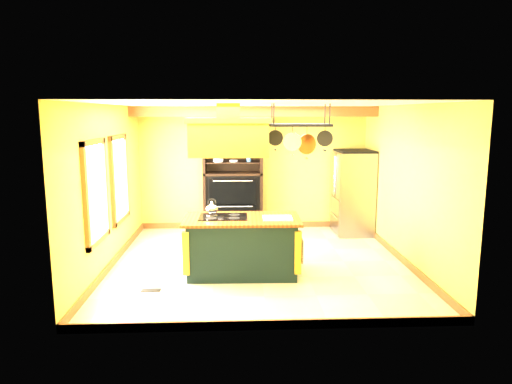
{
  "coord_description": "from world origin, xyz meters",
  "views": [
    {
      "loc": [
        -0.39,
        -7.57,
        2.55
      ],
      "look_at": [
        -0.04,
        0.3,
        1.19
      ],
      "focal_mm": 32.0,
      "sensor_mm": 36.0,
      "label": 1
    }
  ],
  "objects": [
    {
      "name": "pot_rack",
      "position": [
        0.61,
        -0.52,
        2.28
      ],
      "size": [
        0.99,
        0.47,
        0.78
      ],
      "color": "black",
      "rests_on": "ceiling"
    },
    {
      "name": "range_hood",
      "position": [
        -0.5,
        -0.52,
        2.22
      ],
      "size": [
        1.27,
        0.72,
        0.8
      ],
      "color": "#AF8E2B",
      "rests_on": "ceiling"
    },
    {
      "name": "floor",
      "position": [
        0.0,
        0.0,
        0.0
      ],
      "size": [
        5.0,
        5.0,
        0.0
      ],
      "primitive_type": "plane",
      "color": "beige",
      "rests_on": "ground"
    },
    {
      "name": "window_far",
      "position": [
        -2.47,
        0.6,
        1.4
      ],
      "size": [
        0.06,
        1.06,
        1.56
      ],
      "color": "brown",
      "rests_on": "wall_left"
    },
    {
      "name": "ceiling_beam",
      "position": [
        0.0,
        1.7,
        2.59
      ],
      "size": [
        5.0,
        0.15,
        0.2
      ],
      "primitive_type": "cube",
      "color": "brown",
      "rests_on": "ceiling"
    },
    {
      "name": "window_near",
      "position": [
        -2.47,
        -0.8,
        1.4
      ],
      "size": [
        0.06,
        1.06,
        1.56
      ],
      "color": "brown",
      "rests_on": "wall_left"
    },
    {
      "name": "wall_left",
      "position": [
        -2.5,
        0.0,
        1.35
      ],
      "size": [
        0.02,
        5.0,
        2.7
      ],
      "primitive_type": "cube",
      "color": "#DBC350",
      "rests_on": "floor"
    },
    {
      "name": "wall_back",
      "position": [
        0.0,
        2.5,
        1.35
      ],
      "size": [
        5.0,
        0.02,
        2.7
      ],
      "primitive_type": "cube",
      "color": "#DBC350",
      "rests_on": "floor"
    },
    {
      "name": "floor_register",
      "position": [
        -1.64,
        -1.19,
        0.01
      ],
      "size": [
        0.28,
        0.13,
        0.01
      ],
      "primitive_type": "cube",
      "rotation": [
        0.0,
        0.0,
        -0.03
      ],
      "color": "black",
      "rests_on": "floor"
    },
    {
      "name": "ceiling",
      "position": [
        0.0,
        0.0,
        2.7
      ],
      "size": [
        5.0,
        5.0,
        0.0
      ],
      "primitive_type": "plane",
      "rotation": [
        3.14,
        0.0,
        0.0
      ],
      "color": "white",
      "rests_on": "wall_back"
    },
    {
      "name": "kitchen_island",
      "position": [
        -0.3,
        -0.52,
        0.47
      ],
      "size": [
        1.85,
        1.05,
        1.11
      ],
      "rotation": [
        0.0,
        0.0,
        -0.02
      ],
      "color": "black",
      "rests_on": "floor"
    },
    {
      "name": "refrigerator",
      "position": [
        2.1,
        1.9,
        0.85
      ],
      "size": [
        0.76,
        0.9,
        1.75
      ],
      "color": "gray",
      "rests_on": "floor"
    },
    {
      "name": "wall_right",
      "position": [
        2.5,
        0.0,
        1.35
      ],
      "size": [
        0.02,
        5.0,
        2.7
      ],
      "primitive_type": "cube",
      "color": "#DBC350",
      "rests_on": "floor"
    },
    {
      "name": "hutch",
      "position": [
        -0.45,
        2.26,
        0.87
      ],
      "size": [
        1.27,
        0.58,
        2.25
      ],
      "color": "black",
      "rests_on": "floor"
    },
    {
      "name": "wall_front",
      "position": [
        0.0,
        -2.5,
        1.35
      ],
      "size": [
        5.0,
        0.02,
        2.7
      ],
      "primitive_type": "cube",
      "color": "#DBC350",
      "rests_on": "floor"
    }
  ]
}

